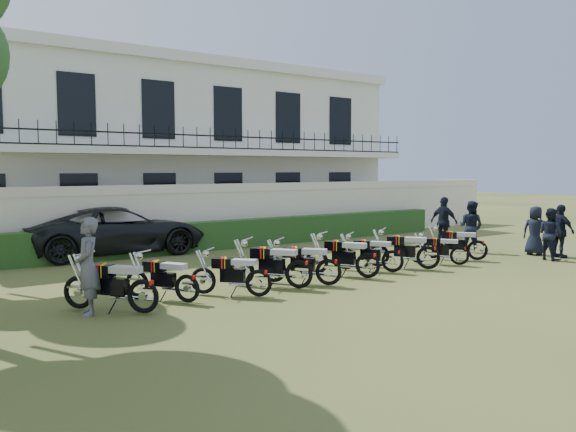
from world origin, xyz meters
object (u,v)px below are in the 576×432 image
object	(u,v)px
motorcycle_9	(478,245)
motorcycle_2	(259,276)
suv	(118,230)
motorcycle_8	(460,251)
officer_1	(550,234)
motorcycle_0	(143,288)
officer_2	(560,231)
motorcycle_1	(187,281)
inspector	(88,266)
officer_5	(444,222)
motorcycle_3	(299,267)
officer_4	(471,227)
officer_3	(535,231)
motorcycle_7	(428,252)
motorcycle_5	(368,259)
motorcycle_4	(329,265)
motorcycle_6	(393,256)

from	to	relation	value
motorcycle_9	motorcycle_2	bearing A→B (deg)	142.67
suv	motorcycle_8	bearing A→B (deg)	-134.35
motorcycle_9	officer_1	bearing A→B (deg)	-69.60
motorcycle_0	officer_2	distance (m)	13.57
motorcycle_1	suv	world-z (taller)	suv
motorcycle_9	officer_2	distance (m)	2.95
inspector	officer_5	world-z (taller)	inspector
motorcycle_0	motorcycle_3	xyz separation A→B (m)	(3.85, 0.12, 0.00)
motorcycle_0	motorcycle_2	xyz separation A→B (m)	(2.63, -0.04, -0.05)
motorcycle_8	officer_4	size ratio (longest dim) A/B	0.80
motorcycle_0	officer_4	xyz separation A→B (m)	(12.24, 1.67, 0.35)
officer_4	inspector	bearing A→B (deg)	83.61
suv	officer_1	world-z (taller)	officer_1
officer_1	officer_5	distance (m)	3.82
motorcycle_0	suv	distance (m)	8.29
suv	motorcycle_2	bearing A→B (deg)	-174.23
motorcycle_8	officer_3	xyz separation A→B (m)	(3.77, -0.06, 0.38)
officer_2	officer_1	bearing A→B (deg)	106.40
motorcycle_1	motorcycle_8	size ratio (longest dim) A/B	1.17
motorcycle_7	motorcycle_8	xyz separation A→B (m)	(1.32, -0.03, -0.08)
motorcycle_5	officer_3	xyz separation A→B (m)	(7.37, -0.11, 0.29)
motorcycle_4	officer_1	world-z (taller)	officer_1
inspector	officer_3	world-z (taller)	inspector
motorcycle_5	officer_3	size ratio (longest dim) A/B	1.14
motorcycle_0	inspector	xyz separation A→B (m)	(-0.88, 0.61, 0.42)
motorcycle_7	suv	bearing A→B (deg)	90.86
motorcycle_7	motorcycle_1	bearing A→B (deg)	140.72
motorcycle_6	suv	size ratio (longest dim) A/B	0.28
motorcycle_8	motorcycle_0	bearing A→B (deg)	141.97
motorcycle_0	officer_5	size ratio (longest dim) A/B	0.91
motorcycle_4	suv	bearing A→B (deg)	68.22
motorcycle_8	officer_4	xyz separation A→B (m)	(2.57, 1.58, 0.44)
suv	officer_5	distance (m)	11.49
motorcycle_5	motorcycle_4	bearing A→B (deg)	155.25
motorcycle_5	motorcycle_9	bearing A→B (deg)	-27.66
motorcycle_9	officer_4	bearing A→B (deg)	3.38
motorcycle_0	motorcycle_5	bearing A→B (deg)	-39.23
motorcycle_8	officer_3	distance (m)	3.79
motorcycle_1	motorcycle_2	distance (m)	1.59
officer_5	motorcycle_9	bearing A→B (deg)	141.41
suv	officer_3	distance (m)	13.88
motorcycle_1	motorcycle_2	world-z (taller)	motorcycle_2
motorcycle_3	motorcycle_8	size ratio (longest dim) A/B	1.22
motorcycle_3	officer_5	xyz separation A→B (m)	(8.55, 2.84, 0.39)
motorcycle_2	motorcycle_6	xyz separation A→B (m)	(4.57, 0.42, 0.01)
motorcycle_4	officer_3	bearing A→B (deg)	-39.52
motorcycle_0	officer_1	bearing A→B (deg)	-44.23
motorcycle_7	officer_3	bearing A→B (deg)	-38.67
motorcycle_9	suv	world-z (taller)	suv
suv	officer_2	distance (m)	14.44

